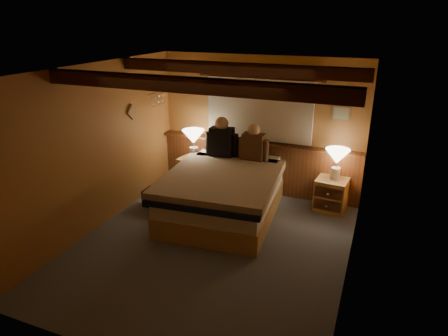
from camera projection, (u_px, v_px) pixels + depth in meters
The scene contains 19 objects.
floor at pixel (212, 246), 5.55m from camera, with size 4.20×4.20×0.00m, color slate.
ceiling at pixel (210, 70), 4.70m from camera, with size 4.20×4.20×0.00m, color #E2B055.
wall_back at pixel (260, 126), 6.94m from camera, with size 3.60×3.60×0.00m, color #B87942.
wall_left at pixel (97, 149), 5.76m from camera, with size 4.20×4.20×0.00m, color #B87942.
wall_right at pixel (357, 186), 4.49m from camera, with size 4.20×4.20×0.00m, color #B87942.
wall_front at pixel (108, 247), 3.31m from camera, with size 3.60×3.60×0.00m, color #B87942.
wainscot at pixel (257, 165), 7.14m from camera, with size 3.60×0.23×0.94m.
curtain_window at pixel (259, 109), 6.77m from camera, with size 2.18×0.09×1.11m.
ceiling_beams at pixel (215, 76), 4.86m from camera, with size 3.60×1.65×0.16m.
coat_rail at pixel (157, 97), 6.93m from camera, with size 0.05×0.55×0.24m.
framed_print at pixel (341, 113), 6.32m from camera, with size 0.30×0.04×0.25m.
bed at pixel (223, 194), 6.27m from camera, with size 1.83×2.28×0.73m.
nightstand_left at pixel (196, 174), 7.25m from camera, with size 0.62×0.58×0.61m.
nightstand_right at pixel (331, 195), 6.50m from camera, with size 0.53×0.48×0.53m.
lamp_left at pixel (193, 138), 7.03m from camera, with size 0.39×0.39×0.51m.
lamp_right at pixel (337, 158), 6.30m from camera, with size 0.39×0.39×0.50m.
person_left at pixel (222, 140), 6.81m from camera, with size 0.58×0.26×0.71m.
person_right at pixel (253, 145), 6.64m from camera, with size 0.53×0.21×0.64m.
duffel_bag at pixel (158, 198), 6.66m from camera, with size 0.47×0.28×0.34m.
Camera 1 is at (1.96, -4.39, 2.99)m, focal length 32.00 mm.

